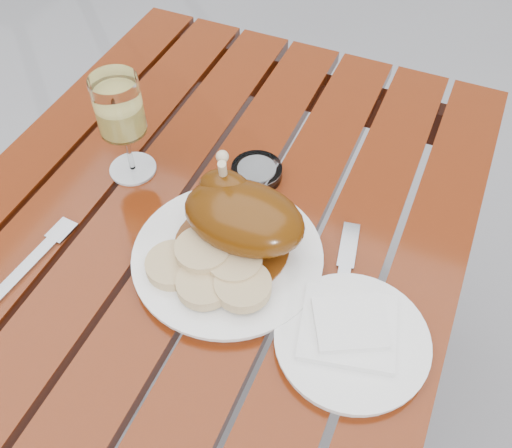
{
  "coord_description": "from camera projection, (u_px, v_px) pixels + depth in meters",
  "views": [
    {
      "loc": [
        0.31,
        -0.43,
        1.44
      ],
      "look_at": [
        0.09,
        0.07,
        0.78
      ],
      "focal_mm": 40.0,
      "sensor_mm": 36.0,
      "label": 1
    }
  ],
  "objects": [
    {
      "name": "fork",
      "position": [
        30.0,
        263.0,
        0.85
      ],
      "size": [
        0.03,
        0.16,
        0.01
      ],
      "primitive_type": "cube",
      "rotation": [
        0.0,
        0.0,
        -0.09
      ],
      "color": "gray",
      "rests_on": "table"
    },
    {
      "name": "ground",
      "position": [
        213.0,
        429.0,
        1.44
      ],
      "size": [
        60.0,
        60.0,
        0.0
      ],
      "primitive_type": "plane",
      "color": "slate",
      "rests_on": "ground"
    },
    {
      "name": "side_plate",
      "position": [
        352.0,
        341.0,
        0.76
      ],
      "size": [
        0.21,
        0.21,
        0.02
      ],
      "primitive_type": "cylinder",
      "rotation": [
        0.0,
        0.0,
        0.02
      ],
      "color": "white",
      "rests_on": "table"
    },
    {
      "name": "napkin",
      "position": [
        348.0,
        327.0,
        0.76
      ],
      "size": [
        0.15,
        0.14,
        0.01
      ],
      "primitive_type": "cube",
      "rotation": [
        0.0,
        0.0,
        0.22
      ],
      "color": "white",
      "rests_on": "side_plate"
    },
    {
      "name": "bread_dumplings",
      "position": [
        211.0,
        269.0,
        0.8
      ],
      "size": [
        0.19,
        0.13,
        0.03
      ],
      "color": "tan",
      "rests_on": "dinner_plate"
    },
    {
      "name": "table",
      "position": [
        202.0,
        363.0,
        1.16
      ],
      "size": [
        0.8,
        1.2,
        0.75
      ],
      "primitive_type": "cube",
      "color": "maroon",
      "rests_on": "ground"
    },
    {
      "name": "wine_glass",
      "position": [
        124.0,
        128.0,
        0.91
      ],
      "size": [
        0.09,
        0.09,
        0.19
      ],
      "primitive_type": "cylinder",
      "rotation": [
        0.0,
        0.0,
        0.1
      ],
      "color": "#F4E36E",
      "rests_on": "table"
    },
    {
      "name": "roast_duck",
      "position": [
        241.0,
        215.0,
        0.83
      ],
      "size": [
        0.19,
        0.17,
        0.13
      ],
      "color": "#5C2A0A",
      "rests_on": "dinner_plate"
    },
    {
      "name": "ashtray",
      "position": [
        257.0,
        172.0,
        0.96
      ],
      "size": [
        0.11,
        0.11,
        0.02
      ],
      "primitive_type": "cylinder",
      "rotation": [
        0.0,
        0.0,
        -0.37
      ],
      "color": "#B2B7BC",
      "rests_on": "table"
    },
    {
      "name": "dinner_plate",
      "position": [
        228.0,
        257.0,
        0.85
      ],
      "size": [
        0.3,
        0.3,
        0.02
      ],
      "primitive_type": "cylinder",
      "rotation": [
        0.0,
        0.0,
        0.05
      ],
      "color": "white",
      "rests_on": "table"
    },
    {
      "name": "knife",
      "position": [
        341.0,
        292.0,
        0.82
      ],
      "size": [
        0.05,
        0.19,
        0.01
      ],
      "primitive_type": "cube",
      "rotation": [
        0.0,
        0.0,
        0.18
      ],
      "color": "gray",
      "rests_on": "table"
    }
  ]
}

